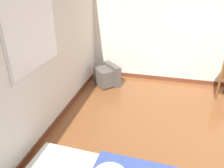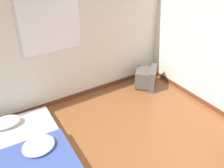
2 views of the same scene
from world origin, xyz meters
name	(u,v)px [view 1 (image 1 of 2)]	position (x,y,z in m)	size (l,w,h in m)	color
wall_back	(13,67)	(0.01, 2.83, 1.29)	(8.22, 0.08, 2.60)	silver
wall_right	(224,28)	(2.94, 0.00, 1.29)	(0.08, 7.99, 2.60)	silver
crt_tv	(107,76)	(2.35, 2.34, 0.22)	(0.67, 0.67, 0.47)	#56514C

